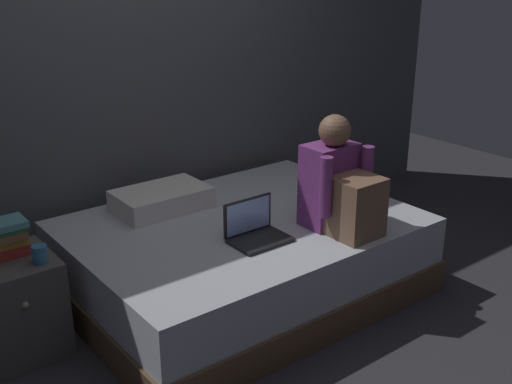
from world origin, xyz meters
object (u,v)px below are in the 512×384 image
object	(u,v)px
bed	(242,257)
person_sitting	(340,187)
nightstand	(14,307)
mug	(40,254)
pillow	(161,199)
book_stack	(6,238)
laptop	(255,230)

from	to	relation	value
bed	person_sitting	world-z (taller)	person_sitting
nightstand	mug	xyz separation A→B (m)	(0.13, -0.12, 0.31)
nightstand	person_sitting	bearing A→B (deg)	-21.01
person_sitting	pillow	size ratio (longest dim) A/B	1.17
person_sitting	book_stack	world-z (taller)	person_sitting
laptop	mug	bearing A→B (deg)	161.78
nightstand	laptop	world-z (taller)	laptop
nightstand	bed	bearing A→B (deg)	-9.27
person_sitting	nightstand	bearing A→B (deg)	158.99
person_sitting	pillow	world-z (taller)	person_sitting
nightstand	book_stack	distance (m)	0.36
nightstand	pillow	world-z (taller)	pillow
bed	pillow	xyz separation A→B (m)	(-0.28, 0.45, 0.30)
mug	bed	bearing A→B (deg)	-4.51
person_sitting	mug	bearing A→B (deg)	161.29
person_sitting	laptop	size ratio (longest dim) A/B	2.05
bed	book_stack	distance (m)	1.35
pillow	person_sitting	bearing A→B (deg)	-53.41
person_sitting	laptop	xyz separation A→B (m)	(-0.47, 0.17, -0.20)
nightstand	book_stack	xyz separation A→B (m)	(0.03, 0.06, 0.36)
laptop	pillow	world-z (taller)	laptop
bed	book_stack	size ratio (longest dim) A/B	8.66
person_sitting	pillow	xyz separation A→B (m)	(-0.65, 0.88, -0.19)
bed	laptop	world-z (taller)	laptop
mug	pillow	bearing A→B (deg)	21.98
person_sitting	book_stack	size ratio (longest dim) A/B	2.84
person_sitting	laptop	bearing A→B (deg)	160.21
laptop	bed	bearing A→B (deg)	68.25
pillow	mug	size ratio (longest dim) A/B	6.22
bed	mug	xyz separation A→B (m)	(-1.17, 0.09, 0.34)
laptop	mug	world-z (taller)	laptop
laptop	book_stack	xyz separation A→B (m)	(-1.17, 0.53, 0.09)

